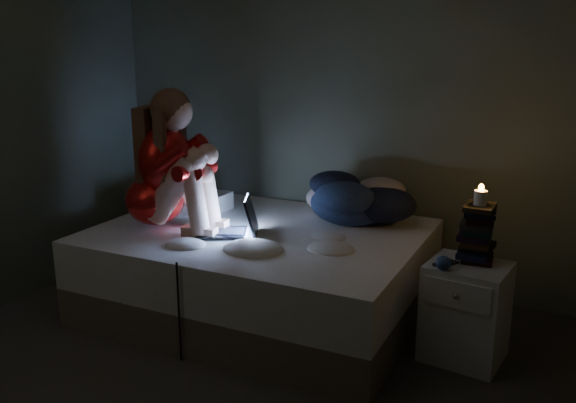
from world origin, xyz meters
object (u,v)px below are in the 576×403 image
Objects in this scene: bed at (260,270)px; phone at (446,265)px; laptop at (226,215)px; candle at (480,200)px; woman at (153,159)px; nightstand at (466,312)px.

bed is 1.26m from phone.
laptop is 1.51m from candle.
candle is (1.97, 0.29, -0.11)m from woman.
laptop is at bearing -159.67° from phone.
nightstand is 0.63m from candle.
bed is 0.99m from woman.
candle is (1.35, 0.03, 0.62)m from bed.
candle is 0.57× the size of phone.
bed is 1.49m from candle.
candle is 0.40m from phone.
nightstand is at bearing -2.47° from woman.
bed is at bearing -178.66° from candle.
woman is 0.59m from laptop.
nightstand is at bearing -2.48° from bed.
bed is at bearing -167.83° from phone.
bed is at bearing 28.62° from laptop.
woman is 2.09m from nightstand.
candle is (0.02, 0.09, 0.62)m from nightstand.
phone is (1.84, 0.13, -0.45)m from woman.
bed is 2.24× the size of woman.
candle is (1.48, 0.21, 0.22)m from laptop.
laptop is at bearing -171.91° from candle.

